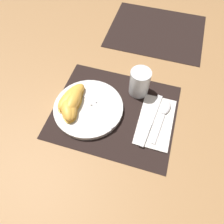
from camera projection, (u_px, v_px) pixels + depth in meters
The scene contains 13 objects.
ground_plane at pixel (114, 112), 0.76m from camera, with size 3.00×3.00×0.00m, color #A37547.
placemat at pixel (114, 111), 0.76m from camera, with size 0.42×0.35×0.00m.
placemat_far at pixel (156, 31), 1.00m from camera, with size 0.42×0.35×0.00m.
plate at pixel (88, 108), 0.76m from camera, with size 0.24×0.24×0.02m.
juice_glass at pixel (139, 84), 0.77m from camera, with size 0.07×0.07×0.10m.
napkin at pixel (156, 121), 0.74m from camera, with size 0.11×0.21×0.00m.
knife at pixel (151, 121), 0.73m from camera, with size 0.04×0.22×0.01m.
spoon at pixel (164, 113), 0.75m from camera, with size 0.04×0.18×0.01m.
fork at pixel (95, 105), 0.75m from camera, with size 0.16×0.13×0.00m.
citrus_wedge_0 at pixel (71, 97), 0.75m from camera, with size 0.09×0.14×0.04m.
citrus_wedge_1 at pixel (73, 101), 0.74m from camera, with size 0.05×0.11×0.04m.
citrus_wedge_2 at pixel (70, 107), 0.73m from camera, with size 0.09×0.12×0.03m.
citrus_wedge_3 at pixel (68, 109), 0.73m from camera, with size 0.09×0.11×0.04m.
Camera 1 is at (0.11, -0.40, 0.64)m, focal length 35.00 mm.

